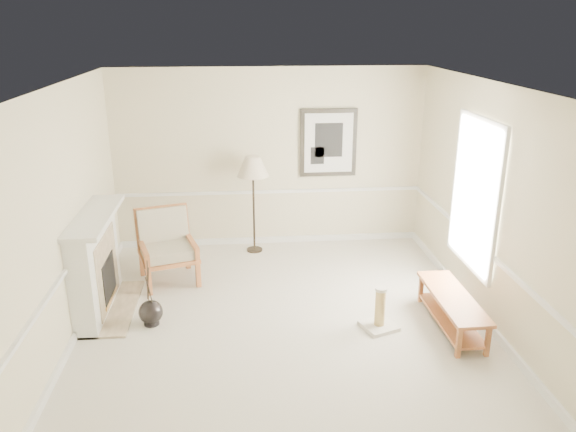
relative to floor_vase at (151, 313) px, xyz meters
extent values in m
plane|color=silver|center=(1.64, -0.15, -0.16)|extent=(5.50, 5.50, 0.00)
cube|color=beige|center=(1.64, 2.60, 1.29)|extent=(5.00, 0.04, 2.90)
cube|color=beige|center=(1.64, -2.90, 1.29)|extent=(5.00, 0.04, 2.90)
cube|color=beige|center=(-0.86, -0.15, 1.29)|extent=(0.04, 5.50, 2.90)
cube|color=beige|center=(4.14, -0.15, 1.29)|extent=(0.04, 5.50, 2.90)
cube|color=white|center=(1.64, -0.15, 2.74)|extent=(5.00, 5.50, 0.04)
cube|color=white|center=(1.64, 2.58, -0.11)|extent=(4.95, 0.04, 0.10)
cube|color=white|center=(1.64, 2.58, 0.74)|extent=(4.95, 0.04, 0.05)
cube|color=white|center=(4.10, 0.25, 1.34)|extent=(0.03, 1.20, 1.80)
cube|color=white|center=(4.09, 0.25, 1.34)|extent=(0.05, 1.34, 1.94)
cube|color=black|center=(2.59, 2.57, 1.54)|extent=(0.92, 0.04, 1.10)
cube|color=white|center=(2.59, 2.55, 1.54)|extent=(0.78, 0.01, 0.96)
cube|color=black|center=(2.59, 2.54, 1.59)|extent=(0.45, 0.01, 0.55)
cube|color=white|center=(-0.72, 0.45, 0.47)|extent=(0.28, 1.50, 1.25)
cube|color=white|center=(-0.67, 0.45, 1.12)|extent=(0.46, 1.64, 0.06)
cube|color=#C6B28E|center=(-0.58, 0.45, 0.39)|extent=(0.02, 1.05, 0.95)
cube|color=black|center=(-0.57, 0.45, 0.26)|extent=(0.02, 0.62, 0.58)
cube|color=#BA883E|center=(-0.56, 0.45, 0.00)|extent=(0.01, 0.66, 0.05)
cube|color=#C6B28E|center=(-0.56, 0.45, -0.14)|extent=(0.60, 1.50, 0.03)
sphere|color=black|center=(0.00, 0.00, 0.01)|extent=(0.30, 0.30, 0.30)
cylinder|color=black|center=(0.00, 0.00, -0.12)|extent=(0.19, 0.19, 0.08)
cylinder|color=black|center=(0.00, 0.00, 0.40)|extent=(0.07, 0.11, 0.47)
cylinder|color=black|center=(0.00, 0.00, 0.36)|extent=(0.09, 0.14, 0.38)
cylinder|color=black|center=(0.00, 0.00, 0.44)|extent=(0.04, 0.06, 0.55)
cube|color=#A86636|center=(-0.13, 0.81, 0.05)|extent=(0.08, 0.08, 0.42)
cube|color=#A86636|center=(-0.33, 1.46, 0.05)|extent=(0.08, 0.08, 0.42)
cube|color=#A86636|center=(0.52, 1.00, 0.05)|extent=(0.08, 0.08, 0.42)
cube|color=#A86636|center=(0.32, 1.66, 0.05)|extent=(0.08, 0.08, 0.42)
cube|color=#A86636|center=(0.10, 1.23, 0.22)|extent=(0.96, 0.96, 0.05)
cube|color=#A86636|center=(-0.01, 1.57, 0.57)|extent=(0.79, 0.39, 0.60)
cube|color=#A86636|center=(-0.23, 1.13, 0.41)|extent=(0.29, 0.76, 0.05)
cube|color=#A86636|center=(0.42, 1.33, 0.41)|extent=(0.29, 0.76, 0.05)
cube|color=white|center=(0.10, 1.23, 0.32)|extent=(0.88, 0.88, 0.13)
cube|color=white|center=(0.01, 1.51, 0.59)|extent=(0.74, 0.41, 0.54)
cylinder|color=black|center=(1.35, 2.25, -0.15)|extent=(0.26, 0.26, 0.03)
cylinder|color=black|center=(1.35, 2.25, 0.57)|extent=(0.03, 0.03, 1.42)
cone|color=beige|center=(1.35, 2.25, 1.26)|extent=(0.64, 0.64, 0.31)
cube|color=#A86636|center=(3.67, -0.38, 0.23)|extent=(0.44, 1.46, 0.04)
cube|color=#A86636|center=(3.67, -0.38, -0.06)|extent=(0.38, 1.35, 0.03)
cube|color=#A86636|center=(3.51, -1.04, 0.03)|extent=(0.05, 0.05, 0.37)
cube|color=#A86636|center=(3.84, -1.04, 0.03)|extent=(0.05, 0.05, 0.37)
cube|color=#A86636|center=(3.50, 0.29, 0.03)|extent=(0.05, 0.05, 0.37)
cube|color=#A86636|center=(3.83, 0.29, 0.03)|extent=(0.05, 0.05, 0.37)
cube|color=white|center=(2.79, -0.34, -0.14)|extent=(0.49, 0.49, 0.05)
cylinder|color=tan|center=(2.79, -0.34, 0.12)|extent=(0.12, 0.12, 0.46)
cylinder|color=white|center=(2.79, -0.34, 0.36)|extent=(0.14, 0.14, 0.04)
camera|label=1|loc=(1.13, -6.25, 3.40)|focal=35.00mm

